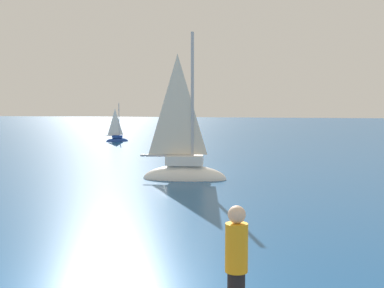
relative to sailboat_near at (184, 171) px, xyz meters
name	(u,v)px	position (x,y,z in m)	size (l,w,h in m)	color
sailboat_near	(184,171)	(0.00, 0.00, 0.00)	(3.68, 1.41, 6.75)	white
sailboat_far	(117,139)	(-8.08, 17.60, -0.19)	(1.81, 1.35, 3.31)	#193D99
person_standing	(236,266)	(3.06, -15.23, 1.04)	(0.28, 0.28, 1.62)	black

